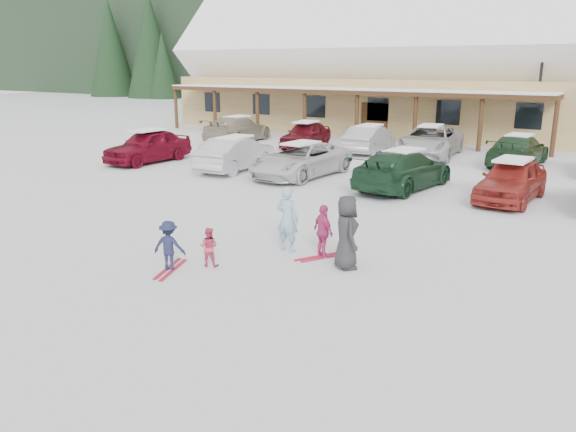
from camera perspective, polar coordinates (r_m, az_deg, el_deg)
The scene contains 22 objects.
ground at distance 13.09m, azimuth -3.44°, elevation -5.02°, with size 160.00×160.00×0.00m, color white.
day_lodge at distance 41.25m, azimuth 9.12°, elevation 14.18°, with size 29.12×12.50×10.38m.
lamp_post at distance 34.52m, azimuth 24.19°, elevation 11.99°, with size 0.50×0.25×5.96m.
conifer_0 at distance 51.96m, azimuth -8.09°, elevation 16.31°, with size 4.40×4.40×10.20m.
conifer_2 at distance 63.95m, azimuth -3.82°, elevation 17.20°, with size 5.28×5.28×12.24m.
adult_skier at distance 13.82m, azimuth -0.06°, elevation -0.31°, with size 0.60×0.39×1.65m, color #84AEC3.
toddler_red at distance 13.01m, azimuth -8.05°, elevation -3.12°, with size 0.45×0.35×0.92m, color #CD3C55.
child_navy at distance 12.88m, azimuth -11.99°, elevation -2.97°, with size 0.74×0.43×1.15m, color #1A1E3B.
skis_child_navy at distance 13.06m, azimuth -11.85°, elevation -5.31°, with size 0.20×1.40×0.03m, color #AD182D.
child_magenta at distance 13.43m, azimuth 3.61°, elevation -1.56°, with size 0.77×0.32×1.31m, color #C53274.
skis_child_magenta at distance 13.62m, azimuth 3.57°, elevation -4.13°, with size 0.20×1.40×0.03m, color #AD182D.
bystander_dark at distance 12.71m, azimuth 5.95°, elevation -1.65°, with size 0.83×0.54×1.70m, color #2A2A2C.
parked_car_0 at distance 27.53m, azimuth -14.03°, elevation 6.90°, with size 1.82×4.51×1.54m, color maroon.
parked_car_1 at distance 24.75m, azimuth -5.36°, elevation 6.32°, with size 1.56×4.48×1.48m, color #BBBCC1.
parked_car_2 at distance 23.27m, azimuth 1.29°, elevation 5.73°, with size 2.33×5.05×1.40m, color silver.
parked_car_3 at distance 21.35m, azimuth 11.62°, elevation 4.65°, with size 2.05×5.04×1.46m, color #183A23.
parked_car_4 at distance 20.49m, azimuth 21.75°, elevation 3.40°, with size 1.69×4.20×1.43m, color #9F2B24.
parked_car_7 at distance 34.12m, azimuth -5.14°, elevation 8.78°, with size 2.13×5.24×1.52m, color tan.
parked_car_8 at distance 31.66m, azimuth 1.82°, elevation 8.27°, with size 1.70×4.22×1.44m, color #5F0E18.
parked_car_9 at distance 30.12m, azimuth 8.28°, elevation 7.76°, with size 1.51×4.34×1.43m, color #ABACAF.
parked_car_10 at distance 29.27m, azimuth 14.20°, elevation 7.39°, with size 2.61×5.65×1.57m, color #BBBBBB.
parked_car_11 at distance 27.81m, azimuth 22.33°, elevation 6.17°, with size 1.99×4.89×1.42m, color #1E3E21.
Camera 1 is at (7.14, -10.00, 4.51)m, focal length 35.00 mm.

